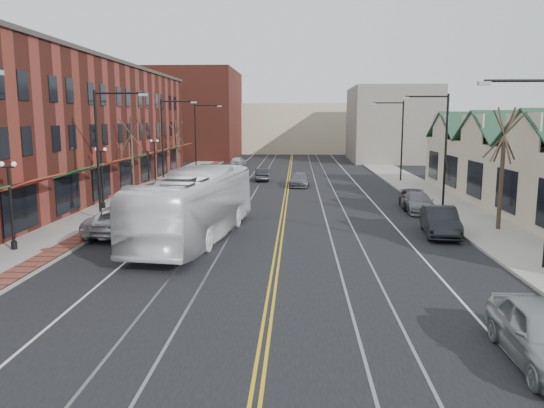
# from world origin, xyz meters

# --- Properties ---
(ground) EXTENTS (160.00, 160.00, 0.00)m
(ground) POSITION_xyz_m (0.00, 0.00, 0.00)
(ground) COLOR black
(ground) RESTS_ON ground
(sidewalk_left) EXTENTS (4.00, 120.00, 0.15)m
(sidewalk_left) POSITION_xyz_m (-12.00, 20.00, 0.07)
(sidewalk_left) COLOR gray
(sidewalk_left) RESTS_ON ground
(sidewalk_right) EXTENTS (4.00, 120.00, 0.15)m
(sidewalk_right) POSITION_xyz_m (12.00, 20.00, 0.07)
(sidewalk_right) COLOR gray
(sidewalk_right) RESTS_ON ground
(building_left) EXTENTS (10.00, 50.00, 11.00)m
(building_left) POSITION_xyz_m (-19.00, 27.00, 5.50)
(building_left) COLOR maroon
(building_left) RESTS_ON ground
(backdrop_left) EXTENTS (14.00, 18.00, 14.00)m
(backdrop_left) POSITION_xyz_m (-16.00, 70.00, 7.00)
(backdrop_left) COLOR maroon
(backdrop_left) RESTS_ON ground
(backdrop_mid) EXTENTS (22.00, 14.00, 9.00)m
(backdrop_mid) POSITION_xyz_m (0.00, 85.00, 4.50)
(backdrop_mid) COLOR beige
(backdrop_mid) RESTS_ON ground
(backdrop_right) EXTENTS (12.00, 16.00, 11.00)m
(backdrop_right) POSITION_xyz_m (15.00, 65.00, 5.50)
(backdrop_right) COLOR slate
(backdrop_right) RESTS_ON ground
(streetlight_l_1) EXTENTS (3.33, 0.25, 8.00)m
(streetlight_l_1) POSITION_xyz_m (-11.05, 16.00, 5.03)
(streetlight_l_1) COLOR black
(streetlight_l_1) RESTS_ON sidewalk_left
(streetlight_l_2) EXTENTS (3.33, 0.25, 8.00)m
(streetlight_l_2) POSITION_xyz_m (-11.05, 32.00, 5.03)
(streetlight_l_2) COLOR black
(streetlight_l_2) RESTS_ON sidewalk_left
(streetlight_l_3) EXTENTS (3.33, 0.25, 8.00)m
(streetlight_l_3) POSITION_xyz_m (-11.05, 48.00, 5.03)
(streetlight_l_3) COLOR black
(streetlight_l_3) RESTS_ON sidewalk_left
(streetlight_r_0) EXTENTS (3.33, 0.25, 8.00)m
(streetlight_r_0) POSITION_xyz_m (11.05, 6.00, 5.03)
(streetlight_r_0) COLOR black
(streetlight_r_0) RESTS_ON sidewalk_right
(streetlight_r_1) EXTENTS (3.33, 0.25, 8.00)m
(streetlight_r_1) POSITION_xyz_m (11.05, 22.00, 5.03)
(streetlight_r_1) COLOR black
(streetlight_r_1) RESTS_ON sidewalk_right
(streetlight_r_2) EXTENTS (3.33, 0.25, 8.00)m
(streetlight_r_2) POSITION_xyz_m (11.05, 38.00, 5.03)
(streetlight_r_2) COLOR black
(streetlight_r_2) RESTS_ON sidewalk_right
(lamppost_l_1) EXTENTS (0.84, 0.28, 4.27)m
(lamppost_l_1) POSITION_xyz_m (-12.80, 8.00, 2.20)
(lamppost_l_1) COLOR black
(lamppost_l_1) RESTS_ON sidewalk_left
(lamppost_l_2) EXTENTS (0.84, 0.28, 4.27)m
(lamppost_l_2) POSITION_xyz_m (-12.80, 20.00, 2.20)
(lamppost_l_2) COLOR black
(lamppost_l_2) RESTS_ON sidewalk_left
(lamppost_l_3) EXTENTS (0.84, 0.28, 4.27)m
(lamppost_l_3) POSITION_xyz_m (-12.80, 34.00, 2.20)
(lamppost_l_3) COLOR black
(lamppost_l_3) RESTS_ON sidewalk_left
(tree_left_near) EXTENTS (1.78, 1.37, 6.48)m
(tree_left_near) POSITION_xyz_m (-12.50, 26.00, 3.51)
(tree_left_near) COLOR #382B21
(tree_left_near) RESTS_ON sidewalk_left
(tree_left_far) EXTENTS (1.66, 1.28, 6.02)m
(tree_left_far) POSITION_xyz_m (-12.50, 42.00, 3.28)
(tree_left_far) COLOR #382B21
(tree_left_far) RESTS_ON sidewalk_left
(tree_right_mid) EXTENTS (1.90, 1.46, 6.93)m
(tree_right_mid) POSITION_xyz_m (12.50, 14.00, 3.75)
(tree_right_mid) COLOR #382B21
(tree_right_mid) RESTS_ON sidewalk_right
(manhole_far) EXTENTS (0.60, 0.60, 0.02)m
(manhole_far) POSITION_xyz_m (-11.20, 8.00, 0.16)
(manhole_far) COLOR #592D19
(manhole_far) RESTS_ON sidewalk_left
(traffic_signal) EXTENTS (0.18, 0.15, 3.80)m
(traffic_signal) POSITION_xyz_m (-10.60, 24.00, 2.35)
(traffic_signal) COLOR black
(traffic_signal) RESTS_ON sidewalk_left
(transit_bus) EXTENTS (4.76, 13.61, 3.71)m
(transit_bus) POSITION_xyz_m (-4.49, 11.16, 1.86)
(transit_bus) COLOR white
(transit_bus) RESTS_ON ground
(parked_suv) EXTENTS (3.13, 6.13, 1.66)m
(parked_suv) POSITION_xyz_m (-8.76, 12.26, 0.83)
(parked_suv) COLOR silver
(parked_suv) RESTS_ON ground
(parked_car_b) EXTENTS (2.19, 4.99, 1.59)m
(parked_car_b) POSITION_xyz_m (8.86, 12.74, 0.80)
(parked_car_b) COLOR black
(parked_car_b) RESTS_ON ground
(parked_car_c) EXTENTS (1.93, 4.67, 1.35)m
(parked_car_c) POSITION_xyz_m (9.30, 20.16, 0.68)
(parked_car_c) COLOR slate
(parked_car_c) RESTS_ON ground
(parked_car_d) EXTENTS (1.98, 4.39, 1.46)m
(parked_car_d) POSITION_xyz_m (9.30, 21.66, 0.73)
(parked_car_d) COLOR black
(parked_car_d) RESTS_ON ground
(distant_car_left) EXTENTS (1.72, 3.97, 1.27)m
(distant_car_left) POSITION_xyz_m (-2.77, 38.16, 0.64)
(distant_car_left) COLOR black
(distant_car_left) RESTS_ON ground
(distant_car_right) EXTENTS (2.23, 4.58, 1.28)m
(distant_car_right) POSITION_xyz_m (1.19, 33.77, 0.64)
(distant_car_right) COLOR slate
(distant_car_right) RESTS_ON ground
(distant_car_far) EXTENTS (1.94, 4.07, 1.34)m
(distant_car_far) POSITION_xyz_m (-7.13, 54.82, 0.67)
(distant_car_far) COLOR silver
(distant_car_far) RESTS_ON ground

